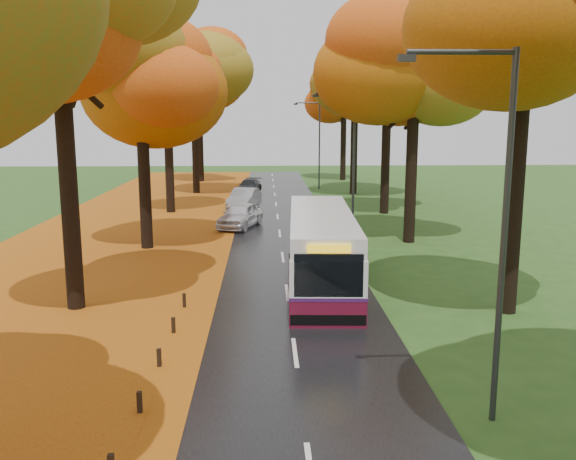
{
  "coord_description": "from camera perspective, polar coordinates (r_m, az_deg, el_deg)",
  "views": [
    {
      "loc": [
        -0.82,
        -4.37,
        6.63
      ],
      "look_at": [
        0.0,
        17.29,
        2.6
      ],
      "focal_mm": 38.0,
      "sensor_mm": 36.0,
      "label": 1
    }
  ],
  "objects": [
    {
      "name": "bus",
      "position": [
        24.34,
        3.12,
        -1.57
      ],
      "size": [
        3.0,
        10.96,
        2.86
      ],
      "rotation": [
        0.0,
        0.0,
        -0.05
      ],
      "color": "#5C0E24",
      "rests_on": "road"
    },
    {
      "name": "car_silver",
      "position": [
        44.19,
        -4.13,
        2.91
      ],
      "size": [
        2.49,
        4.8,
        1.51
      ],
      "primitive_type": "imported",
      "rotation": [
        0.0,
        0.0,
        -0.2
      ],
      "color": "gray",
      "rests_on": "road"
    },
    {
      "name": "road",
      "position": [
        30.12,
        -0.55,
        -2.15
      ],
      "size": [
        6.5,
        90.0,
        0.04
      ],
      "primitive_type": "cube",
      "color": "black",
      "rests_on": "ground"
    },
    {
      "name": "leaf_verge",
      "position": [
        31.2,
        -17.32,
        -2.2
      ],
      "size": [
        12.0,
        90.0,
        0.02
      ],
      "primitive_type": "cube",
      "color": "#7B330B",
      "rests_on": "ground"
    },
    {
      "name": "trees_left",
      "position": [
        32.21,
        -14.06,
        15.4
      ],
      "size": [
        9.2,
        74.0,
        13.88
      ],
      "color": "black",
      "rests_on": "ground"
    },
    {
      "name": "centre_line",
      "position": [
        30.11,
        -0.55,
        -2.1
      ],
      "size": [
        0.12,
        90.0,
        0.01
      ],
      "primitive_type": "cube",
      "color": "silver",
      "rests_on": "road"
    },
    {
      "name": "car_white",
      "position": [
        36.9,
        -4.49,
        1.4
      ],
      "size": [
        3.06,
        4.75,
        1.51
      ],
      "primitive_type": "imported",
      "rotation": [
        0.0,
        0.0,
        -0.31
      ],
      "color": "silver",
      "rests_on": "road"
    },
    {
      "name": "streetlamp_near",
      "position": [
        13.4,
        18.7,
        1.74
      ],
      "size": [
        2.45,
        0.18,
        8.0
      ],
      "color": "#333538",
      "rests_on": "ground"
    },
    {
      "name": "car_dark",
      "position": [
        53.8,
        -3.65,
        4.12
      ],
      "size": [
        2.41,
        4.38,
        1.2
      ],
      "primitive_type": "imported",
      "rotation": [
        0.0,
        0.0,
        -0.18
      ],
      "color": "black",
      "rests_on": "road"
    },
    {
      "name": "trees_right",
      "position": [
        32.44,
        12.62,
        15.7
      ],
      "size": [
        9.3,
        74.2,
        13.96
      ],
      "color": "black",
      "rests_on": "ground"
    },
    {
      "name": "streetlamp_mid",
      "position": [
        34.76,
        5.77,
        7.32
      ],
      "size": [
        2.45,
        0.18,
        8.0
      ],
      "color": "#333538",
      "rests_on": "ground"
    },
    {
      "name": "streetlamp_far",
      "position": [
        56.61,
        2.7,
        8.58
      ],
      "size": [
        2.45,
        0.18,
        8.0
      ],
      "color": "#333538",
      "rests_on": "ground"
    },
    {
      "name": "leaf_drift",
      "position": [
        30.19,
        -6.35,
        -2.14
      ],
      "size": [
        0.9,
        90.0,
        0.01
      ],
      "primitive_type": "cube",
      "color": "#BB6813",
      "rests_on": "road"
    }
  ]
}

